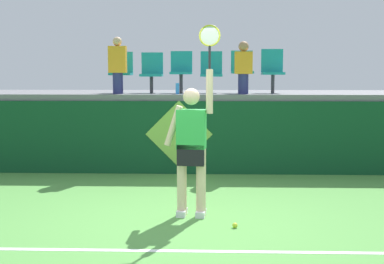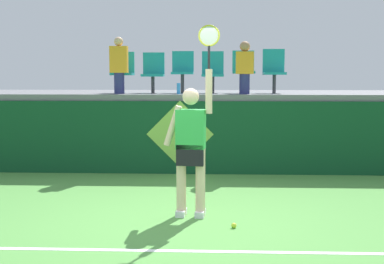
# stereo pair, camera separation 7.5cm
# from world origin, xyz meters

# --- Properties ---
(ground_plane) EXTENTS (40.00, 40.00, 0.00)m
(ground_plane) POSITION_xyz_m (0.00, 0.00, 0.00)
(ground_plane) COLOR #519342
(court_back_wall) EXTENTS (11.13, 0.20, 1.39)m
(court_back_wall) POSITION_xyz_m (0.00, 3.37, 0.69)
(court_back_wall) COLOR #0F4223
(court_back_wall) RESTS_ON ground_plane
(spectator_platform) EXTENTS (11.13, 2.73, 0.12)m
(spectator_platform) POSITION_xyz_m (0.00, 4.69, 1.45)
(spectator_platform) COLOR slate
(spectator_platform) RESTS_ON court_back_wall
(court_baseline_stripe) EXTENTS (10.02, 0.08, 0.01)m
(court_baseline_stripe) POSITION_xyz_m (0.00, -1.13, 0.00)
(court_baseline_stripe) COLOR white
(court_baseline_stripe) RESTS_ON ground_plane
(tennis_player) EXTENTS (0.75, 0.30, 2.54)m
(tennis_player) POSITION_xyz_m (0.05, 0.30, 0.98)
(tennis_player) COLOR white
(tennis_player) RESTS_ON ground_plane
(tennis_ball) EXTENTS (0.07, 0.07, 0.07)m
(tennis_ball) POSITION_xyz_m (0.60, -0.24, 0.03)
(tennis_ball) COLOR #D1E533
(tennis_ball) RESTS_ON ground_plane
(water_bottle) EXTENTS (0.07, 0.07, 0.21)m
(water_bottle) POSITION_xyz_m (-0.34, 3.57, 1.61)
(water_bottle) COLOR #338CE5
(water_bottle) RESTS_ON spectator_platform
(stadium_chair_0) EXTENTS (0.44, 0.42, 0.84)m
(stadium_chair_0) POSITION_xyz_m (-1.52, 4.14, 1.97)
(stadium_chair_0) COLOR #38383D
(stadium_chair_0) RESTS_ON spectator_platform
(stadium_chair_1) EXTENTS (0.44, 0.42, 0.82)m
(stadium_chair_1) POSITION_xyz_m (-0.90, 4.14, 1.95)
(stadium_chair_1) COLOR #38383D
(stadium_chair_1) RESTS_ON spectator_platform
(stadium_chair_2) EXTENTS (0.44, 0.42, 0.85)m
(stadium_chair_2) POSITION_xyz_m (-0.30, 4.14, 1.98)
(stadium_chair_2) COLOR #38383D
(stadium_chair_2) RESTS_ON spectator_platform
(stadium_chair_3) EXTENTS (0.44, 0.42, 0.85)m
(stadium_chair_3) POSITION_xyz_m (0.31, 4.15, 1.96)
(stadium_chair_3) COLOR #38383D
(stadium_chair_3) RESTS_ON spectator_platform
(stadium_chair_4) EXTENTS (0.44, 0.42, 0.86)m
(stadium_chair_4) POSITION_xyz_m (0.93, 4.14, 2.00)
(stadium_chair_4) COLOR #38383D
(stadium_chair_4) RESTS_ON spectator_platform
(stadium_chair_5) EXTENTS (0.44, 0.42, 0.89)m
(stadium_chair_5) POSITION_xyz_m (1.55, 4.15, 1.99)
(stadium_chair_5) COLOR #38383D
(stadium_chair_5) RESTS_ON spectator_platform
(spectator_0) EXTENTS (0.34, 0.20, 1.02)m
(spectator_0) POSITION_xyz_m (0.93, 3.70, 2.04)
(spectator_0) COLOR navy
(spectator_0) RESTS_ON spectator_platform
(spectator_1) EXTENTS (0.34, 0.20, 1.10)m
(spectator_1) POSITION_xyz_m (-1.52, 3.71, 2.08)
(spectator_1) COLOR navy
(spectator_1) RESTS_ON spectator_platform
(wall_signage_mount) EXTENTS (1.27, 0.01, 1.40)m
(wall_signage_mount) POSITION_xyz_m (-0.30, 3.27, 0.00)
(wall_signage_mount) COLOR #0F4223
(wall_signage_mount) RESTS_ON ground_plane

